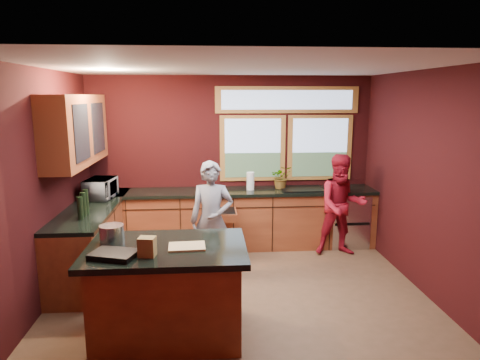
{
  "coord_description": "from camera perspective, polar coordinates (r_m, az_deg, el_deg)",
  "views": [
    {
      "loc": [
        -0.37,
        -4.84,
        2.39
      ],
      "look_at": [
        0.02,
        0.4,
        1.35
      ],
      "focal_mm": 32.0,
      "sensor_mm": 36.0,
      "label": 1
    }
  ],
  "objects": [
    {
      "name": "floor",
      "position": [
        5.41,
        0.06,
        -15.0
      ],
      "size": [
        4.5,
        4.5,
        0.0
      ],
      "primitive_type": "plane",
      "color": "brown",
      "rests_on": "ground"
    },
    {
      "name": "room_shell",
      "position": [
        5.2,
        -6.81,
        4.61
      ],
      "size": [
        4.52,
        4.02,
        2.71
      ],
      "color": "black",
      "rests_on": "ground"
    },
    {
      "name": "back_counter",
      "position": [
        6.84,
        0.64,
        -5.13
      ],
      "size": [
        4.5,
        0.64,
        0.93
      ],
      "color": "#612917",
      "rests_on": "floor"
    },
    {
      "name": "left_counter",
      "position": [
        6.21,
        -18.98,
        -7.46
      ],
      "size": [
        0.64,
        2.3,
        0.93
      ],
      "color": "#612917",
      "rests_on": "floor"
    },
    {
      "name": "island",
      "position": [
        4.46,
        -9.56,
        -14.35
      ],
      "size": [
        1.55,
        1.05,
        0.95
      ],
      "color": "#612917",
      "rests_on": "floor"
    },
    {
      "name": "person_grey",
      "position": [
        5.64,
        -3.8,
        -5.38
      ],
      "size": [
        0.6,
        0.43,
        1.56
      ],
      "primitive_type": "imported",
      "rotation": [
        0.0,
        0.0,
        -0.1
      ],
      "color": "slate",
      "rests_on": "floor"
    },
    {
      "name": "person_red",
      "position": [
        6.61,
        13.41,
        -3.29
      ],
      "size": [
        0.77,
        0.62,
        1.54
      ],
      "primitive_type": "imported",
      "rotation": [
        0.0,
        0.0,
        -0.05
      ],
      "color": "maroon",
      "rests_on": "floor"
    },
    {
      "name": "microwave",
      "position": [
        6.47,
        -18.09,
        -1.08
      ],
      "size": [
        0.41,
        0.56,
        0.29
      ],
      "primitive_type": "imported",
      "rotation": [
        0.0,
        0.0,
        1.45
      ],
      "color": "#999999",
      "rests_on": "left_counter"
    },
    {
      "name": "potted_plant",
      "position": [
        6.81,
        5.54,
        0.38
      ],
      "size": [
        0.33,
        0.29,
        0.37
      ],
      "primitive_type": "imported",
      "color": "#999999",
      "rests_on": "back_counter"
    },
    {
      "name": "paper_towel",
      "position": [
        6.7,
        1.4,
        -0.14
      ],
      "size": [
        0.12,
        0.12,
        0.28
      ],
      "primitive_type": "cylinder",
      "color": "white",
      "rests_on": "back_counter"
    },
    {
      "name": "cutting_board",
      "position": [
        4.21,
        -7.09,
        -8.8
      ],
      "size": [
        0.36,
        0.27,
        0.02
      ],
      "primitive_type": "cube",
      "rotation": [
        0.0,
        0.0,
        0.05
      ],
      "color": "tan",
      "rests_on": "island"
    },
    {
      "name": "stock_pot",
      "position": [
        4.47,
        -16.71,
        -6.9
      ],
      "size": [
        0.24,
        0.24,
        0.18
      ],
      "primitive_type": "cylinder",
      "color": "#B8B8BD",
      "rests_on": "island"
    },
    {
      "name": "paper_bag",
      "position": [
        4.03,
        -12.29,
        -8.7
      ],
      "size": [
        0.17,
        0.14,
        0.18
      ],
      "primitive_type": "cube",
      "rotation": [
        0.0,
        0.0,
        -0.16
      ],
      "color": "brown",
      "rests_on": "island"
    },
    {
      "name": "black_tray",
      "position": [
        4.11,
        -16.46,
        -9.5
      ],
      "size": [
        0.46,
        0.39,
        0.05
      ],
      "primitive_type": "cube",
      "rotation": [
        0.0,
        0.0,
        -0.3
      ],
      "color": "black",
      "rests_on": "island"
    }
  ]
}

